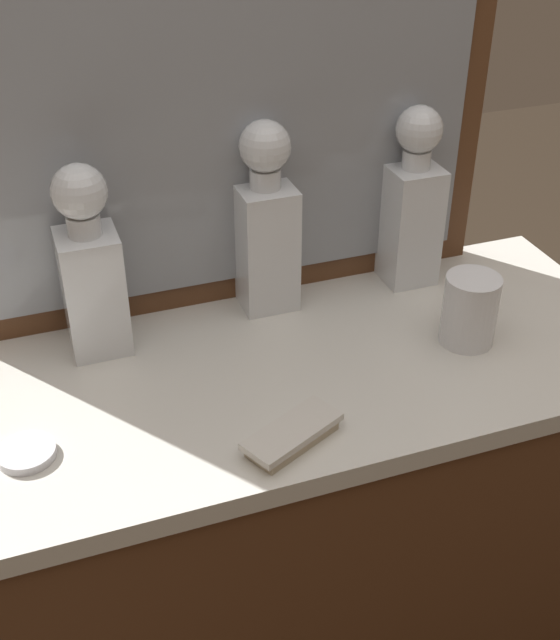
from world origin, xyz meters
name	(u,v)px	position (x,y,z in m)	size (l,w,h in m)	color
dresser	(280,569)	(0.00, 0.00, 0.44)	(1.12, 0.46, 0.88)	brown
dresser_mirror	(229,65)	(0.00, 0.21, 1.26)	(0.84, 0.03, 0.75)	brown
crystal_decanter_far_left	(411,213)	(0.29, 0.17, 1.00)	(0.08, 0.08, 0.30)	white
crystal_decanter_front	(266,234)	(0.04, 0.17, 1.00)	(0.09, 0.09, 0.31)	white
crystal_decanter_center	(92,279)	(-0.24, 0.14, 1.00)	(0.09, 0.09, 0.29)	white
crystal_tumbler_front	(469,312)	(0.29, -0.03, 0.93)	(0.08, 0.08, 0.11)	white
silver_brush_far_right	(292,435)	(-0.04, -0.16, 0.89)	(0.15, 0.11, 0.02)	#B7A88C
porcelain_dish	(26,453)	(-0.36, -0.07, 0.89)	(0.07, 0.07, 0.01)	silver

